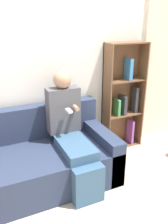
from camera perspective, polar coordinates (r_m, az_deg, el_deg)
ground_plane at (r=2.69m, az=-1.72°, el=-21.50°), size 14.00×14.00×0.00m
back_wall at (r=3.03m, az=-10.02°, el=10.51°), size 10.00×0.06×2.55m
curtain_panel at (r=3.99m, az=18.99°, el=9.65°), size 0.89×0.04×2.19m
couch at (r=2.87m, az=-13.84°, el=-12.06°), size 2.06×0.93×0.85m
adult_seated at (r=2.73m, az=-3.23°, el=-4.12°), size 0.39×0.87×1.29m
bookshelf at (r=3.52m, az=9.41°, el=3.32°), size 0.59×0.24×1.55m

